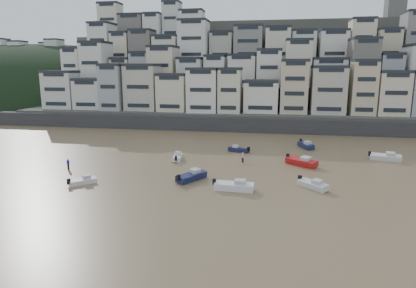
% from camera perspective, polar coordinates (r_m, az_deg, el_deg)
% --- Properties ---
extents(ground, '(400.00, 400.00, 0.00)m').
position_cam_1_polar(ground, '(33.66, -18.80, -16.90)').
color(ground, olive).
rests_on(ground, ground).
extents(sea_strip, '(340.00, 340.00, 0.00)m').
position_cam_1_polar(sea_strip, '(212.14, -26.04, 6.38)').
color(sea_strip, '#485967').
rests_on(sea_strip, ground).
extents(harbor_wall, '(140.00, 3.00, 3.50)m').
position_cam_1_polar(harbor_wall, '(91.76, 6.97, 2.93)').
color(harbor_wall, '#38383A').
rests_on(harbor_wall, ground).
extents(hillside, '(141.04, 66.00, 50.00)m').
position_cam_1_polar(hillside, '(130.39, 10.30, 10.42)').
color(hillside, '#4C4C47').
rests_on(hillside, ground).
extents(headland, '(216.00, 135.00, 53.33)m').
position_cam_1_polar(headland, '(195.35, -24.20, 6.17)').
color(headland, black).
rests_on(headland, ground).
extents(boat_a, '(5.67, 2.07, 1.53)m').
position_cam_1_polar(boat_a, '(48.61, 4.05, -6.25)').
color(boat_a, silver).
rests_on(boat_a, ground).
extents(boat_j, '(3.72, 3.65, 1.07)m').
position_cam_1_polar(boat_j, '(53.87, -18.71, -5.30)').
color(boat_j, white).
rests_on(boat_j, ground).
extents(boat_e, '(5.75, 5.09, 1.59)m').
position_cam_1_polar(boat_e, '(62.24, 14.19, -2.51)').
color(boat_e, '#AD1516').
rests_on(boat_e, ground).
extents(boat_f, '(2.06, 4.63, 1.22)m').
position_cam_1_polar(boat_f, '(64.26, -4.73, -1.90)').
color(boat_f, white).
rests_on(boat_f, ground).
extents(boat_h, '(4.56, 2.75, 1.18)m').
position_cam_1_polar(boat_h, '(70.30, 4.73, -0.72)').
color(boat_h, '#131A3C').
rests_on(boat_h, ground).
extents(boat_g, '(5.64, 2.93, 1.47)m').
position_cam_1_polar(boat_g, '(70.39, 25.66, -1.73)').
color(boat_g, silver).
rests_on(boat_g, ground).
extents(boat_c, '(4.30, 5.64, 1.50)m').
position_cam_1_polar(boat_c, '(52.75, -2.56, -4.79)').
color(boat_c, '#151D44').
rests_on(boat_c, ground).
extents(boat_b, '(4.41, 4.34, 1.27)m').
position_cam_1_polar(boat_b, '(51.13, 15.83, -5.91)').
color(boat_b, silver).
rests_on(boat_b, ground).
extents(boat_i, '(3.45, 5.61, 1.45)m').
position_cam_1_polar(boat_i, '(75.95, 14.81, -0.03)').
color(boat_i, '#161F45').
rests_on(boat_i, ground).
extents(person_blue, '(0.44, 0.44, 1.74)m').
position_cam_1_polar(person_blue, '(61.95, -20.72, -2.92)').
color(person_blue, '#1B17B2').
rests_on(person_blue, ground).
extents(person_pink, '(0.44, 0.44, 1.74)m').
position_cam_1_polar(person_pink, '(62.52, 5.37, -2.06)').
color(person_pink, '#C1888D').
rests_on(person_pink, ground).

